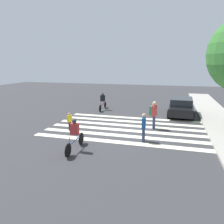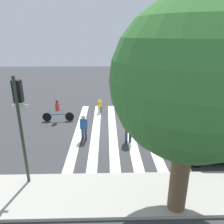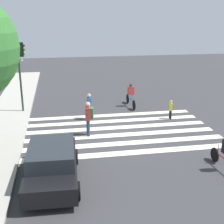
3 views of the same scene
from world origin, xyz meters
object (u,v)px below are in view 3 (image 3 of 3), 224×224
pedestrian_adult_blue_shirt (89,105)px  car_parked_silver_sedan (52,164)px  pedestrian_adult_yellow_jacket (89,116)px  pedestrian_adult_tall_backpack (171,108)px  traffic_light (21,62)px  cyclist_far_lane (131,94)px

pedestrian_adult_blue_shirt → car_parked_silver_sedan: size_ratio=0.36×
pedestrian_adult_yellow_jacket → car_parked_silver_sedan: 4.77m
pedestrian_adult_yellow_jacket → pedestrian_adult_tall_backpack: pedestrian_adult_yellow_jacket is taller
traffic_light → pedestrian_adult_blue_shirt: bearing=-116.6°
traffic_light → pedestrian_adult_blue_shirt: 4.96m
pedestrian_adult_yellow_jacket → pedestrian_adult_blue_shirt: bearing=2.7°
traffic_light → car_parked_silver_sedan: (-8.95, -1.76, -2.50)m
pedestrian_adult_blue_shirt → cyclist_far_lane: bearing=122.0°
car_parked_silver_sedan → pedestrian_adult_blue_shirt: bearing=-14.8°
pedestrian_adult_tall_backpack → pedestrian_adult_blue_shirt: 4.87m
pedestrian_adult_yellow_jacket → car_parked_silver_sedan: size_ratio=0.41×
cyclist_far_lane → traffic_light: bearing=89.6°
car_parked_silver_sedan → cyclist_far_lane: bearing=-27.4°
pedestrian_adult_tall_backpack → pedestrian_adult_blue_shirt: size_ratio=0.73×
pedestrian_adult_tall_backpack → car_parked_silver_sedan: 9.30m
cyclist_far_lane → pedestrian_adult_blue_shirt: bearing=123.2°
pedestrian_adult_tall_backpack → traffic_light: bearing=-93.4°
cyclist_far_lane → car_parked_silver_sedan: bearing=148.3°
car_parked_silver_sedan → pedestrian_adult_tall_backpack: bearing=-46.1°
pedestrian_adult_blue_shirt → pedestrian_adult_yellow_jacket: bearing=-9.8°
pedestrian_adult_tall_backpack → pedestrian_adult_blue_shirt: (0.81, 4.80, 0.24)m
traffic_light → pedestrian_adult_tall_backpack: size_ratio=4.01×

